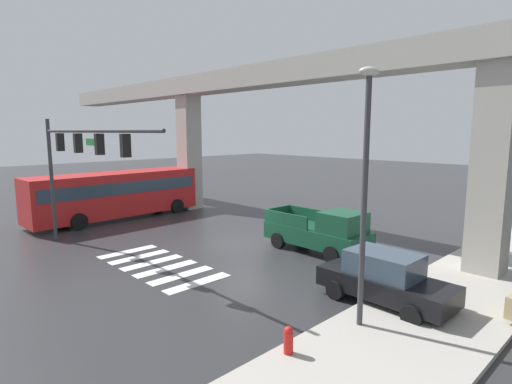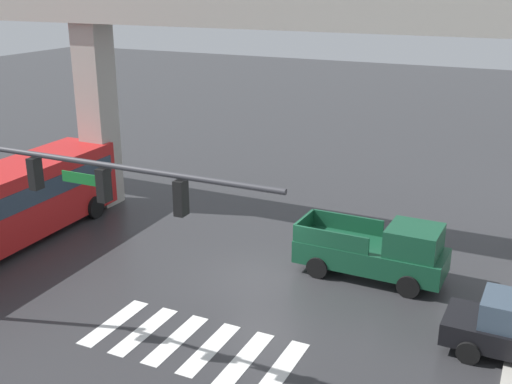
{
  "view_description": "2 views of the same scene",
  "coord_description": "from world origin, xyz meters",
  "views": [
    {
      "loc": [
        14.59,
        -13.04,
        5.58
      ],
      "look_at": [
        -0.33,
        1.45,
        2.47
      ],
      "focal_mm": 28.48,
      "sensor_mm": 36.0,
      "label": 1
    },
    {
      "loc": [
        8.27,
        -17.68,
        9.81
      ],
      "look_at": [
        -0.5,
        0.66,
        2.9
      ],
      "focal_mm": 43.93,
      "sensor_mm": 36.0,
      "label": 2
    }
  ],
  "objects": [
    {
      "name": "ground_plane",
      "position": [
        0.0,
        0.0,
        0.0
      ],
      "size": [
        120.0,
        120.0,
        0.0
      ],
      "primitive_type": "plane",
      "color": "#2D2D30"
    },
    {
      "name": "elevated_overpass",
      "position": [
        0.0,
        4.0,
        7.84
      ],
      "size": [
        54.51,
        1.83,
        9.31
      ],
      "color": "#ADA89E",
      "rests_on": "ground"
    },
    {
      "name": "pickup_truck",
      "position": [
        3.62,
        1.84,
        0.99
      ],
      "size": [
        5.14,
        2.16,
        2.08
      ],
      "color": "#14472D",
      "rests_on": "ground"
    },
    {
      "name": "crosswalk_stripes",
      "position": [
        -0.0,
        -4.55,
        0.01
      ],
      "size": [
        6.05,
        2.8,
        0.01
      ],
      "color": "silver",
      "rests_on": "ground"
    },
    {
      "name": "city_bus",
      "position": [
        -10.11,
        -1.56,
        1.72
      ],
      "size": [
        3.07,
        10.88,
        2.99
      ],
      "color": "red",
      "rests_on": "ground"
    },
    {
      "name": "traffic_signal_mast",
      "position": [
        -3.65,
        -6.24,
        4.68
      ],
      "size": [
        10.89,
        0.32,
        6.2
      ],
      "color": "#38383D",
      "rests_on": "ground"
    }
  ]
}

